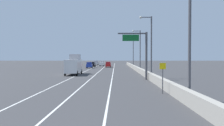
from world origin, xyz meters
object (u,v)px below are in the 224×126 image
object	(u,v)px
lamp_post_right_third	(139,48)
car_black_3	(92,64)
overhead_sign_gantry	(142,50)
lamp_post_right_fourth	(133,50)
lamp_post_right_near	(187,27)
car_silver_1	(96,63)
speed_advisory_sign	(163,76)
car_white_0	(102,63)
car_red_4	(108,64)
box_truck	(74,65)
car_blue_2	(89,65)
lamp_post_right_second	(150,43)

from	to	relation	value
lamp_post_right_third	car_black_3	distance (m)	28.08
overhead_sign_gantry	lamp_post_right_fourth	bearing A→B (deg)	87.68
lamp_post_right_near	lamp_post_right_third	size ratio (longest dim) A/B	1.00
car_silver_1	overhead_sign_gantry	bearing A→B (deg)	-78.67
lamp_post_right_near	speed_advisory_sign	bearing A→B (deg)	107.90
speed_advisory_sign	car_silver_1	world-z (taller)	speed_advisory_sign
speed_advisory_sign	car_white_0	world-z (taller)	speed_advisory_sign
car_red_4	car_black_3	bearing A→B (deg)	160.96
overhead_sign_gantry	speed_advisory_sign	bearing A→B (deg)	-88.19
lamp_post_right_third	lamp_post_right_fourth	xyz separation A→B (m)	(-0.22, 20.18, 0.00)
box_truck	overhead_sign_gantry	bearing A→B (deg)	-38.96
lamp_post_right_near	lamp_post_right_fourth	world-z (taller)	same
lamp_post_right_third	car_white_0	world-z (taller)	lamp_post_right_third
car_white_0	car_blue_2	world-z (taller)	car_white_0
lamp_post_right_near	lamp_post_right_fourth	distance (m)	60.55
box_truck	speed_advisory_sign	bearing A→B (deg)	-61.60
speed_advisory_sign	car_black_3	size ratio (longest dim) A/B	0.66
lamp_post_right_third	car_silver_1	world-z (taller)	lamp_post_right_third
lamp_post_right_fourth	car_blue_2	size ratio (longest dim) A/B	2.47
car_silver_1	box_truck	world-z (taller)	box_truck
car_white_0	box_truck	distance (m)	46.37
car_black_3	lamp_post_right_near	bearing A→B (deg)	-77.51
car_red_4	speed_advisory_sign	bearing A→B (deg)	-82.98
lamp_post_right_fourth	car_white_0	distance (m)	18.40
speed_advisory_sign	lamp_post_right_fourth	xyz separation A→B (m)	(1.30, 56.97, 4.25)
car_black_3	car_silver_1	bearing A→B (deg)	90.45
box_truck	car_black_3	bearing A→B (deg)	89.86
speed_advisory_sign	car_silver_1	distance (m)	78.35
lamp_post_right_second	car_blue_2	distance (m)	38.43
lamp_post_right_near	car_black_3	xyz separation A→B (m)	(-14.14, 63.86, -5.09)
car_black_3	speed_advisory_sign	bearing A→B (deg)	-77.84
car_red_4	lamp_post_right_third	bearing A→B (deg)	-67.95
lamp_post_right_near	car_white_0	world-z (taller)	lamp_post_right_near
box_truck	car_blue_2	bearing A→B (deg)	90.15
car_white_0	car_silver_1	xyz separation A→B (m)	(-2.95, 6.78, 0.03)
lamp_post_right_third	car_black_3	world-z (taller)	lamp_post_right_third
lamp_post_right_second	car_blue_2	xyz separation A→B (m)	(-14.39, 35.27, -5.04)
lamp_post_right_second	lamp_post_right_near	bearing A→B (deg)	-90.25
lamp_post_right_near	lamp_post_right_fourth	xyz separation A→B (m)	(0.15, 60.55, 0.00)
box_truck	car_silver_1	bearing A→B (deg)	90.05
car_white_0	car_red_4	size ratio (longest dim) A/B	0.98
lamp_post_right_second	lamp_post_right_fourth	size ratio (longest dim) A/B	1.00
car_black_3	car_red_4	world-z (taller)	car_red_4
lamp_post_right_fourth	car_blue_2	xyz separation A→B (m)	(-14.45, -5.09, -5.04)
box_truck	lamp_post_right_second	bearing A→B (deg)	-27.88
lamp_post_right_second	car_black_3	size ratio (longest dim) A/B	2.31
lamp_post_right_third	car_blue_2	xyz separation A→B (m)	(-14.67, 15.09, -5.04)
car_red_4	car_silver_1	bearing A→B (deg)	107.40
lamp_post_right_third	car_silver_1	distance (m)	43.30
overhead_sign_gantry	box_truck	world-z (taller)	overhead_sign_gantry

